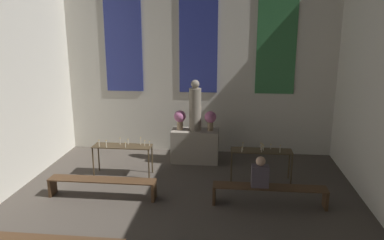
{
  "coord_description": "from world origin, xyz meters",
  "views": [
    {
      "loc": [
        0.97,
        -1.05,
        3.72
      ],
      "look_at": [
        0.0,
        8.05,
        1.4
      ],
      "focal_mm": 35.0,
      "sensor_mm": 36.0,
      "label": 1
    }
  ],
  "objects_px": {
    "candle_rack_right": "(261,154)",
    "person_seated": "(260,173)",
    "candle_rack_left": "(123,149)",
    "pew_back_left": "(102,183)",
    "statue": "(195,107)",
    "flower_vase_left": "(180,118)",
    "pew_back_right": "(269,191)",
    "flower_vase_right": "(210,119)",
    "altar": "(195,146)"
  },
  "relations": [
    {
      "from": "altar",
      "to": "pew_back_left",
      "type": "height_order",
      "value": "altar"
    },
    {
      "from": "pew_back_left",
      "to": "person_seated",
      "type": "height_order",
      "value": "person_seated"
    },
    {
      "from": "candle_rack_left",
      "to": "pew_back_left",
      "type": "relative_size",
      "value": 0.62
    },
    {
      "from": "candle_rack_right",
      "to": "pew_back_left",
      "type": "relative_size",
      "value": 0.62
    },
    {
      "from": "flower_vase_left",
      "to": "pew_back_right",
      "type": "xyz_separation_m",
      "value": [
        2.24,
        -2.48,
        -0.93
      ]
    },
    {
      "from": "flower_vase_left",
      "to": "pew_back_left",
      "type": "distance_m",
      "value": 3.0
    },
    {
      "from": "flower_vase_left",
      "to": "flower_vase_right",
      "type": "relative_size",
      "value": 1.0
    },
    {
      "from": "candle_rack_right",
      "to": "person_seated",
      "type": "xyz_separation_m",
      "value": [
        -0.12,
        -1.32,
        0.03
      ]
    },
    {
      "from": "pew_back_right",
      "to": "person_seated",
      "type": "bearing_deg",
      "value": 180.0
    },
    {
      "from": "candle_rack_right",
      "to": "pew_back_right",
      "type": "bearing_deg",
      "value": -86.02
    },
    {
      "from": "altar",
      "to": "person_seated",
      "type": "height_order",
      "value": "person_seated"
    },
    {
      "from": "flower_vase_right",
      "to": "person_seated",
      "type": "xyz_separation_m",
      "value": [
        1.19,
        -2.48,
        -0.54
      ]
    },
    {
      "from": "pew_back_right",
      "to": "altar",
      "type": "bearing_deg",
      "value": 126.34
    },
    {
      "from": "flower_vase_left",
      "to": "candle_rack_left",
      "type": "distance_m",
      "value": 1.84
    },
    {
      "from": "candle_rack_right",
      "to": "pew_back_right",
      "type": "distance_m",
      "value": 1.37
    },
    {
      "from": "altar",
      "to": "pew_back_left",
      "type": "bearing_deg",
      "value": -126.34
    },
    {
      "from": "candle_rack_left",
      "to": "candle_rack_right",
      "type": "height_order",
      "value": "candle_rack_right"
    },
    {
      "from": "flower_vase_right",
      "to": "candle_rack_left",
      "type": "xyz_separation_m",
      "value": [
        -2.15,
        -1.16,
        -0.57
      ]
    },
    {
      "from": "flower_vase_left",
      "to": "flower_vase_right",
      "type": "height_order",
      "value": "same"
    },
    {
      "from": "flower_vase_left",
      "to": "statue",
      "type": "bearing_deg",
      "value": -0.0
    },
    {
      "from": "flower_vase_right",
      "to": "pew_back_right",
      "type": "distance_m",
      "value": 3.0
    },
    {
      "from": "candle_rack_left",
      "to": "candle_rack_right",
      "type": "relative_size",
      "value": 1.0
    },
    {
      "from": "flower_vase_left",
      "to": "pew_back_left",
      "type": "relative_size",
      "value": 0.23
    },
    {
      "from": "statue",
      "to": "candle_rack_left",
      "type": "bearing_deg",
      "value": -146.26
    },
    {
      "from": "candle_rack_left",
      "to": "person_seated",
      "type": "bearing_deg",
      "value": -21.59
    },
    {
      "from": "candle_rack_right",
      "to": "pew_back_left",
      "type": "distance_m",
      "value": 3.81
    },
    {
      "from": "candle_rack_right",
      "to": "person_seated",
      "type": "height_order",
      "value": "person_seated"
    },
    {
      "from": "altar",
      "to": "pew_back_right",
      "type": "bearing_deg",
      "value": -53.66
    },
    {
      "from": "candle_rack_left",
      "to": "pew_back_right",
      "type": "relative_size",
      "value": 0.62
    },
    {
      "from": "statue",
      "to": "candle_rack_right",
      "type": "relative_size",
      "value": 0.94
    },
    {
      "from": "pew_back_right",
      "to": "person_seated",
      "type": "height_order",
      "value": "person_seated"
    },
    {
      "from": "statue",
      "to": "pew_back_left",
      "type": "relative_size",
      "value": 0.59
    },
    {
      "from": "candle_rack_left",
      "to": "pew_back_left",
      "type": "bearing_deg",
      "value": -94.05
    },
    {
      "from": "statue",
      "to": "pew_back_left",
      "type": "height_order",
      "value": "statue"
    },
    {
      "from": "statue",
      "to": "candle_rack_left",
      "type": "xyz_separation_m",
      "value": [
        -1.73,
        -1.16,
        -0.87
      ]
    },
    {
      "from": "candle_rack_left",
      "to": "flower_vase_left",
      "type": "bearing_deg",
      "value": 41.41
    },
    {
      "from": "pew_back_left",
      "to": "flower_vase_right",
      "type": "bearing_deg",
      "value": 47.85
    },
    {
      "from": "altar",
      "to": "candle_rack_right",
      "type": "bearing_deg",
      "value": -33.73
    },
    {
      "from": "flower_vase_left",
      "to": "pew_back_left",
      "type": "height_order",
      "value": "flower_vase_left"
    },
    {
      "from": "person_seated",
      "to": "pew_back_left",
      "type": "bearing_deg",
      "value": 180.0
    },
    {
      "from": "pew_back_right",
      "to": "flower_vase_left",
      "type": "bearing_deg",
      "value": 132.15
    },
    {
      "from": "flower_vase_left",
      "to": "flower_vase_right",
      "type": "bearing_deg",
      "value": 0.0
    },
    {
      "from": "pew_back_right",
      "to": "person_seated",
      "type": "relative_size",
      "value": 3.62
    },
    {
      "from": "candle_rack_right",
      "to": "person_seated",
      "type": "relative_size",
      "value": 2.25
    },
    {
      "from": "candle_rack_left",
      "to": "person_seated",
      "type": "xyz_separation_m",
      "value": [
        3.34,
        -1.32,
        0.03
      ]
    },
    {
      "from": "pew_back_left",
      "to": "candle_rack_right",
      "type": "bearing_deg",
      "value": 20.41
    },
    {
      "from": "pew_back_left",
      "to": "candle_rack_left",
      "type": "bearing_deg",
      "value": 85.95
    },
    {
      "from": "flower_vase_left",
      "to": "candle_rack_right",
      "type": "relative_size",
      "value": 0.37
    },
    {
      "from": "flower_vase_right",
      "to": "person_seated",
      "type": "relative_size",
      "value": 0.82
    },
    {
      "from": "candle_rack_right",
      "to": "flower_vase_right",
      "type": "bearing_deg",
      "value": 138.61
    }
  ]
}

